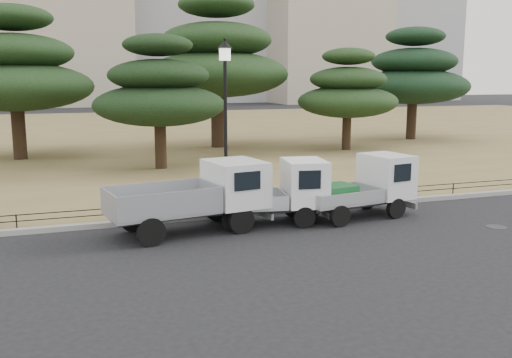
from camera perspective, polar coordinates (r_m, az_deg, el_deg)
name	(u,v)px	position (r m, az deg, el deg)	size (l,w,h in m)	color
ground	(279,236)	(16.14, 2.33, -5.73)	(220.00, 220.00, 0.00)	black
lawn	(137,134)	(45.61, -11.85, 4.44)	(120.00, 56.00, 0.15)	olive
curb	(250,213)	(18.48, -0.61, -3.42)	(120.00, 0.25, 0.16)	gray
truck_large	(198,194)	(16.49, -5.86, -1.50)	(4.76, 2.47, 1.98)	black
truck_kei_front	(276,192)	(17.35, 1.99, -1.34)	(3.84, 2.07, 1.93)	black
truck_kei_rear	(364,187)	(18.52, 10.71, -0.75)	(3.91, 2.13, 1.94)	black
street_lamp	(225,98)	(18.06, -3.09, 8.12)	(0.48, 0.48, 5.37)	black
pipe_fence	(248,201)	(18.54, -0.76, -2.24)	(38.00, 0.04, 0.40)	black
manhole	(496,227)	(18.53, 22.90, -4.44)	(0.60, 0.60, 0.01)	#2D2D30
pine_west_near	(14,71)	(32.44, -23.00, 9.90)	(7.94, 7.94, 7.94)	black
pine_center_left	(159,92)	(27.18, -9.67, 8.61)	(6.15, 6.15, 6.25)	black
pine_center_right	(217,59)	(35.36, -3.92, 11.89)	(8.74, 8.74, 9.27)	black
pine_east_near	(348,92)	(34.33, 9.15, 8.63)	(5.91, 5.91, 5.97)	black
pine_east_far	(414,75)	(41.36, 15.48, 9.98)	(7.63, 7.63, 7.66)	black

